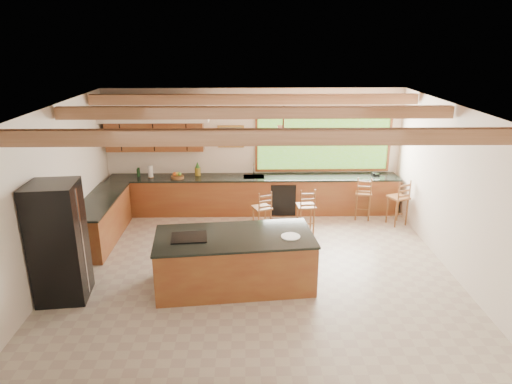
{
  "coord_description": "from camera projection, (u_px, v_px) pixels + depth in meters",
  "views": [
    {
      "loc": [
        -0.16,
        -7.67,
        4.16
      ],
      "look_at": [
        0.01,
        0.8,
        1.25
      ],
      "focal_mm": 32.0,
      "sensor_mm": 36.0,
      "label": 1
    }
  ],
  "objects": [
    {
      "name": "refrigerator",
      "position": [
        58.0,
        242.0,
        7.36
      ],
      "size": [
        0.85,
        0.83,
        2.0
      ],
      "rotation": [
        0.0,
        0.0,
        0.1
      ],
      "color": "black",
      "rests_on": "ground"
    },
    {
      "name": "bar_stool_d",
      "position": [
        399.0,
        199.0,
        10.38
      ],
      "size": [
        0.51,
        0.51,
        1.09
      ],
      "rotation": [
        0.0,
        0.0,
        0.39
      ],
      "color": "brown",
      "rests_on": "ground"
    },
    {
      "name": "room_shell",
      "position": [
        247.0,
        146.0,
        8.5
      ],
      "size": [
        7.27,
        6.54,
        3.02
      ],
      "color": "silver",
      "rests_on": "ground"
    },
    {
      "name": "island",
      "position": [
        235.0,
        260.0,
        7.91
      ],
      "size": [
        2.81,
        1.54,
        0.96
      ],
      "rotation": [
        0.0,
        0.0,
        0.1
      ],
      "color": "brown",
      "rests_on": "ground"
    },
    {
      "name": "bar_stool_a",
      "position": [
        306.0,
        207.0,
        9.88
      ],
      "size": [
        0.42,
        0.42,
        1.07
      ],
      "rotation": [
        0.0,
        0.0,
        0.09
      ],
      "color": "brown",
      "rests_on": "ground"
    },
    {
      "name": "bar_stool_c",
      "position": [
        364.0,
        194.0,
        10.71
      ],
      "size": [
        0.45,
        0.45,
        1.07
      ],
      "rotation": [
        0.0,
        0.0,
        -0.19
      ],
      "color": "brown",
      "rests_on": "ground"
    },
    {
      "name": "ground",
      "position": [
        256.0,
        268.0,
        8.61
      ],
      "size": [
        7.2,
        7.2,
        0.0
      ],
      "primitive_type": "plane",
      "color": "#BCB29C",
      "rests_on": "ground"
    },
    {
      "name": "counter_run",
      "position": [
        220.0,
        200.0,
        10.82
      ],
      "size": [
        7.12,
        3.1,
        1.26
      ],
      "color": "brown",
      "rests_on": "ground"
    },
    {
      "name": "bar_stool_b",
      "position": [
        262.0,
        209.0,
        9.88
      ],
      "size": [
        0.48,
        0.48,
        1.02
      ],
      "rotation": [
        0.0,
        0.0,
        0.4
      ],
      "color": "brown",
      "rests_on": "ground"
    }
  ]
}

